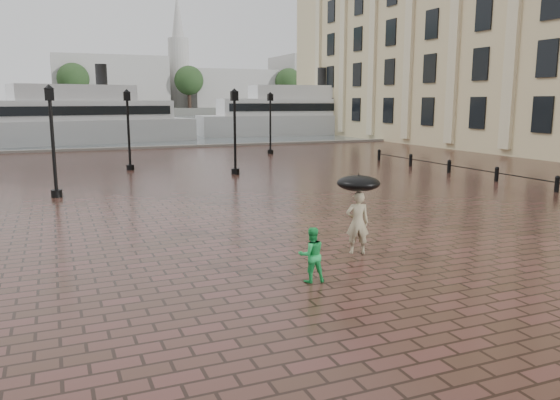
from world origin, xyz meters
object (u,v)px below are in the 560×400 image
at_px(street_lamps, 137,129).
at_px(ferry_far, 300,115).
at_px(child_pedestrian, 311,255).
at_px(adult_pedestrian, 357,223).
at_px(ferry_near, 75,119).

distance_m(street_lamps, ferry_far, 35.38).
relative_size(child_pedestrian, ferry_far, 0.05).
xyz_separation_m(adult_pedestrian, ferry_near, (-4.98, 42.74, 1.39)).
bearing_deg(ferry_near, adult_pedestrian, -96.42).
bearing_deg(ferry_near, street_lamps, -97.36).
relative_size(adult_pedestrian, ferry_near, 0.07).
bearing_deg(adult_pedestrian, street_lamps, -62.70).
bearing_deg(ferry_far, child_pedestrian, -109.63).
height_order(street_lamps, adult_pedestrian, street_lamps).
relative_size(street_lamps, child_pedestrian, 17.61).
bearing_deg(child_pedestrian, ferry_near, -78.93).
bearing_deg(adult_pedestrian, child_pedestrian, 56.80).
relative_size(street_lamps, ferry_far, 0.90).
xyz_separation_m(street_lamps, adult_pedestrian, (2.68, -19.64, -1.51)).
distance_m(ferry_near, ferry_far, 25.21).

